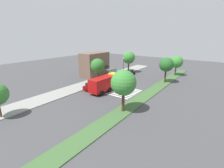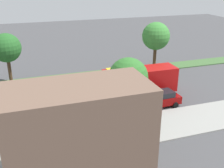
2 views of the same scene
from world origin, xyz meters
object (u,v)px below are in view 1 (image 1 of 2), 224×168
bench_west_of_shelter (94,82)px  sidewalk_tree_center (129,58)px  street_lamp (123,65)px  median_tree_center (177,62)px  bus_stop_shelter (112,71)px  fire_truck (106,82)px  bench_near_shelter (104,78)px  median_tree_west (166,65)px  sidewalk_tree_west (98,66)px  parked_car_west (92,86)px  parked_car_mid (130,72)px  median_tree_far_west (124,83)px

bench_west_of_shelter → sidewalk_tree_center: size_ratio=0.23×
bench_west_of_shelter → sidewalk_tree_center: bearing=-1.6°
street_lamp → sidewalk_tree_center: sidewalk_tree_center is taller
street_lamp → median_tree_center: median_tree_center is taller
street_lamp → median_tree_center: (8.87, -13.98, 1.06)m
bus_stop_shelter → bench_west_of_shelter: size_ratio=2.19×
fire_truck → bench_near_shelter: 8.91m
street_lamp → median_tree_west: bearing=-94.4°
sidewalk_tree_west → sidewalk_tree_center: sidewalk_tree_center is taller
bench_near_shelter → bench_west_of_shelter: (-4.13, 0.00, 0.00)m
parked_car_west → bench_near_shelter: size_ratio=3.02×
median_tree_west → street_lamp: bearing=85.6°
parked_car_mid → bus_stop_shelter: (-6.10, 2.68, 0.99)m
median_tree_far_west → median_tree_west: 21.15m
median_tree_far_west → bus_stop_shelter: bearing=40.8°
bench_west_of_shelter → sidewalk_tree_west: 4.32m
parked_car_mid → bench_near_shelter: parked_car_mid is taller
bench_near_shelter → median_tree_west: (7.93, -14.86, 4.36)m
fire_truck → street_lamp: (15.45, 5.09, 1.36)m
bench_near_shelter → street_lamp: bearing=-5.6°
fire_truck → bench_west_of_shelter: 6.57m
bus_stop_shelter → median_tree_west: size_ratio=0.52×
parked_car_mid → fire_truck: bearing=-168.7°
bench_near_shelter → median_tree_center: 23.56m
sidewalk_tree_west → street_lamp: bearing=-1.9°
bench_near_shelter → sidewalk_tree_west: (-3.02, -0.48, 4.14)m
parked_car_mid → median_tree_center: median_tree_center is taller
parked_car_mid → median_tree_center: 14.87m
fire_truck → street_lamp: 16.33m
fire_truck → median_tree_center: bearing=-19.6°
fire_truck → parked_car_mid: (16.55, 3.29, -1.11)m
bench_west_of_shelter → median_tree_far_west: (-9.09, -14.86, 4.47)m
fire_truck → street_lamp: bearing=18.7°
median_tree_center → median_tree_far_west: bearing=180.0°
sidewalk_tree_west → median_tree_center: bearing=-34.5°
bench_near_shelter → bench_west_of_shelter: bearing=180.0°
sidewalk_tree_center → median_tree_west: bearing=-109.1°
sidewalk_tree_west → sidewalk_tree_center: size_ratio=0.91×
street_lamp → median_tree_west: size_ratio=0.80×
median_tree_west → median_tree_center: 9.95m
median_tree_far_west → median_tree_center: median_tree_far_west is taller
fire_truck → bus_stop_shelter: size_ratio=2.56×
parked_car_mid → bench_near_shelter: size_ratio=2.67×
bus_stop_shelter → bench_near_shelter: bus_stop_shelter is taller
parked_car_mid → median_tree_west: (-2.16, -12.18, 4.05)m
bus_stop_shelter → median_tree_center: bearing=-47.0°
median_tree_far_west → sidewalk_tree_center: bearing=28.8°
median_tree_west → parked_car_west: bearing=142.1°
fire_truck → median_tree_west: size_ratio=1.34×
bench_west_of_shelter → median_tree_far_west: 17.98m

